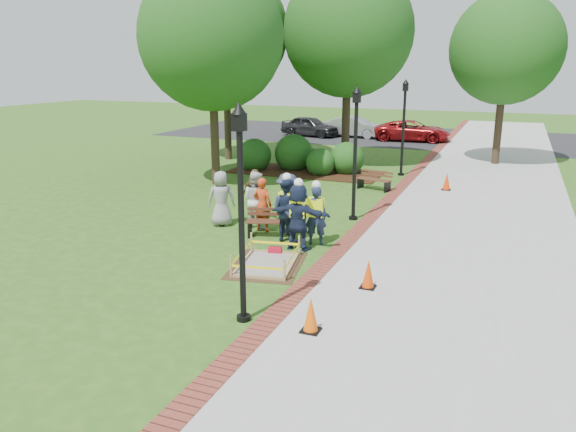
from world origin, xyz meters
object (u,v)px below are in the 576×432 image
at_px(wet_concrete_pad, 267,257).
at_px(lamp_near, 241,199).
at_px(cone_front, 311,316).
at_px(hivis_worker_b, 316,213).
at_px(hivis_worker_a, 298,215).
at_px(hivis_worker_c, 287,208).
at_px(bench_near, 272,228).

relative_size(wet_concrete_pad, lamp_near, 0.60).
xyz_separation_m(cone_front, hivis_worker_b, (-1.68, 5.06, 0.57)).
height_order(hivis_worker_a, hivis_worker_b, hivis_worker_a).
relative_size(lamp_near, hivis_worker_c, 2.16).
distance_m(hivis_worker_a, hivis_worker_b, 0.64).
bearing_deg(lamp_near, bench_near, 107.80).
bearing_deg(wet_concrete_pad, bench_near, 110.60).
height_order(bench_near, hivis_worker_a, hivis_worker_a).
bearing_deg(bench_near, cone_front, -59.51).
relative_size(wet_concrete_pad, hivis_worker_a, 1.30).
xyz_separation_m(bench_near, cone_front, (3.11, -5.27, 0.08)).
bearing_deg(lamp_near, hivis_worker_a, 97.25).
relative_size(wet_concrete_pad, bench_near, 1.63).
bearing_deg(hivis_worker_a, wet_concrete_pad, -99.74).
height_order(bench_near, hivis_worker_c, hivis_worker_c).
distance_m(cone_front, hivis_worker_a, 4.96).
bearing_deg(hivis_worker_c, wet_concrete_pad, -81.55).
bearing_deg(lamp_near, wet_concrete_pad, 105.59).
bearing_deg(hivis_worker_c, hivis_worker_b, -1.01).
bearing_deg(hivis_worker_c, lamp_near, -77.31).
bearing_deg(bench_near, lamp_near, -72.20).
relative_size(bench_near, cone_front, 2.25).
xyz_separation_m(hivis_worker_b, hivis_worker_c, (-0.88, 0.02, 0.06)).
bearing_deg(wet_concrete_pad, cone_front, -53.02).
bearing_deg(cone_front, wet_concrete_pad, 126.98).
relative_size(cone_front, lamp_near, 0.17).
xyz_separation_m(bench_near, lamp_near, (1.70, -5.29, 2.22)).
distance_m(bench_near, cone_front, 6.12).
relative_size(wet_concrete_pad, cone_front, 3.66).
bearing_deg(hivis_worker_b, bench_near, 171.63).
relative_size(lamp_near, hivis_worker_a, 2.15).
distance_m(cone_front, hivis_worker_c, 5.72).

